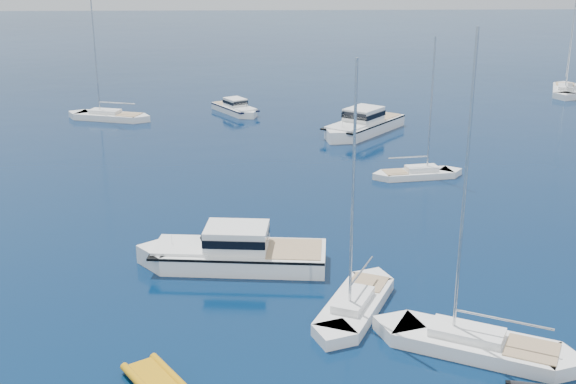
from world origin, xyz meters
TOP-DOWN VIEW (x-y plane):
  - motor_cruiser_centre at (-8.87, 16.14)m, footprint 12.20×4.83m
  - motor_cruiser_distant at (2.90, 47.95)m, footprint 10.53×11.86m
  - motor_cruiser_horizon at (-9.95, 57.67)m, footprint 6.24×8.19m
  - sailboat_fore at (-2.48, 10.27)m, footprint 5.98×9.32m
  - sailboat_mid_r at (2.54, 6.16)m, footprint 10.39×7.13m
  - sailboat_centre at (5.42, 32.93)m, footprint 8.15×3.25m
  - sailboat_far_l at (-23.57, 54.96)m, footprint 10.46×5.49m
  - sailboat_sails_far at (31.45, 67.78)m, footprint 6.73×11.38m

SIDE VIEW (x-z plane):
  - motor_cruiser_centre at x=-8.87m, z-range -1.56..1.56m
  - motor_cruiser_distant at x=2.90m, z-range -1.60..1.60m
  - motor_cruiser_horizon at x=-9.95m, z-range -1.06..1.06m
  - sailboat_fore at x=-2.48m, z-range -6.73..6.73m
  - sailboat_mid_r at x=2.54m, z-range -7.58..7.58m
  - sailboat_centre at x=5.42m, z-range -5.82..5.82m
  - sailboat_far_l at x=-23.57m, z-range -7.44..7.44m
  - sailboat_sails_far at x=31.45m, z-range -8.15..8.15m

